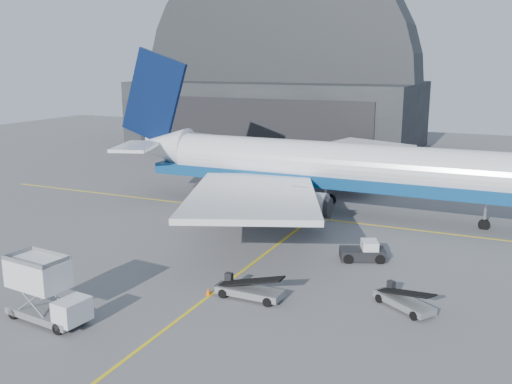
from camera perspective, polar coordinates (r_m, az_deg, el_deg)
The scene contains 9 objects.
ground at distance 41.19m, azimuth -3.47°, elevation -9.45°, with size 200.00×200.00×0.00m, color #565659.
taxi_lines at distance 52.04m, azimuth 3.06°, elevation -4.58°, with size 80.00×42.12×0.02m.
hangar at distance 106.50m, azimuth 2.36°, elevation 9.66°, with size 50.00×28.30×28.00m.
airliner at distance 60.53m, azimuth 6.09°, elevation 2.60°, with size 49.50×48.00×17.37m.
catering_truck at distance 37.71m, azimuth -20.37°, elevation -9.23°, with size 5.86×2.73×3.89m.
pushback_tug at distance 47.04m, azimuth 10.74°, elevation -5.95°, with size 4.06×3.21×1.66m.
belt_loader_a at distance 39.12m, azimuth -0.72°, elevation -9.77°, with size 4.87×1.76×1.85m.
belt_loader_b at distance 38.78m, azimuth 14.54°, elevation -10.48°, with size 4.33×3.61×1.73m.
traffic_cone at distance 39.88m, azimuth -4.79°, elevation -9.85°, with size 0.38×0.38×0.55m.
Camera 1 is at (17.93, -33.60, 15.71)m, focal length 40.00 mm.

